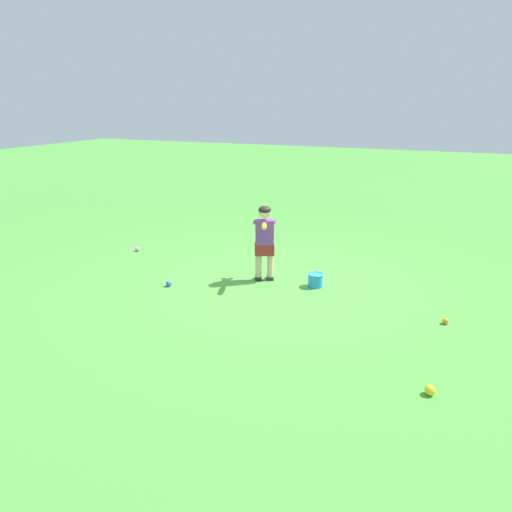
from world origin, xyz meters
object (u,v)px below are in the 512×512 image
play_ball_center_lawn (137,249)px  play_ball_midfield (445,321)px  play_ball_far_left (430,390)px  toy_bucket (315,280)px  play_ball_by_bucket (169,284)px  child_batter (264,236)px

play_ball_center_lawn → play_ball_midfield: same height
play_ball_far_left → toy_bucket: bearing=-51.1°
play_ball_center_lawn → play_ball_midfield: (-4.93, 0.85, 0.00)m
play_ball_by_bucket → play_ball_midfield: size_ratio=1.08×
child_batter → play_ball_center_lawn: (2.49, -0.38, -0.61)m
play_ball_center_lawn → toy_bucket: toy_bucket is taller
play_ball_by_bucket → play_ball_midfield: (-3.56, -0.28, -0.00)m
child_batter → play_ball_center_lawn: bearing=-8.7°
child_batter → play_ball_by_bucket: size_ratio=13.61×
play_ball_far_left → play_ball_midfield: 1.52m
play_ball_center_lawn → child_batter: bearing=171.3°
play_ball_midfield → toy_bucket: bearing=-16.8°
play_ball_midfield → child_batter: bearing=-10.9°
play_ball_midfield → play_ball_far_left: bearing=87.5°
play_ball_midfield → toy_bucket: toy_bucket is taller
play_ball_by_bucket → toy_bucket: bearing=-156.9°
play_ball_center_lawn → play_ball_midfield: size_ratio=0.99×
play_ball_far_left → play_ball_by_bucket: play_ball_far_left is taller
play_ball_far_left → toy_bucket: 2.60m
child_batter → play_ball_midfield: (-2.44, 0.47, -0.61)m
play_ball_center_lawn → toy_bucket: (-3.23, 0.34, 0.06)m
play_ball_by_bucket → play_ball_midfield: play_ball_by_bucket is taller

